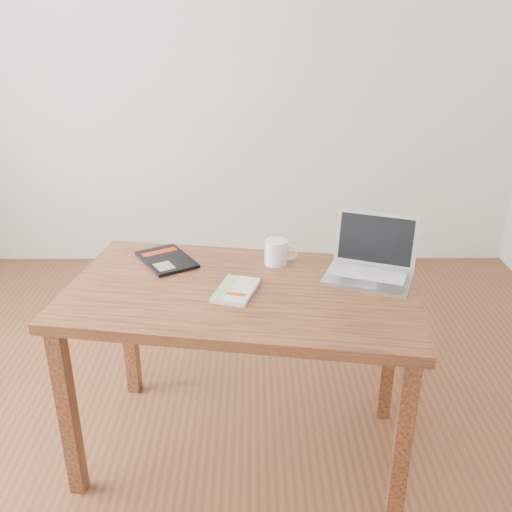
{
  "coord_description": "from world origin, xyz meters",
  "views": [
    {
      "loc": [
        0.19,
        -1.81,
        1.69
      ],
      "look_at": [
        0.2,
        0.11,
        0.85
      ],
      "focal_mm": 40.0,
      "sensor_mm": 36.0,
      "label": 1
    }
  ],
  "objects_px": {
    "desk": "(243,309)",
    "laptop": "(371,264)",
    "black_guidebook": "(166,260)",
    "coffee_mug": "(277,252)",
    "white_guidebook": "(236,290)"
  },
  "relations": [
    {
      "from": "white_guidebook",
      "to": "coffee_mug",
      "type": "distance_m",
      "value": 0.3
    },
    {
      "from": "white_guidebook",
      "to": "coffee_mug",
      "type": "height_order",
      "value": "coffee_mug"
    },
    {
      "from": "laptop",
      "to": "coffee_mug",
      "type": "height_order",
      "value": "laptop"
    },
    {
      "from": "white_guidebook",
      "to": "black_guidebook",
      "type": "bearing_deg",
      "value": 152.11
    },
    {
      "from": "black_guidebook",
      "to": "laptop",
      "type": "height_order",
      "value": "laptop"
    },
    {
      "from": "white_guidebook",
      "to": "laptop",
      "type": "distance_m",
      "value": 0.53
    },
    {
      "from": "laptop",
      "to": "coffee_mug",
      "type": "distance_m",
      "value": 0.37
    },
    {
      "from": "desk",
      "to": "laptop",
      "type": "relative_size",
      "value": 3.58
    },
    {
      "from": "white_guidebook",
      "to": "black_guidebook",
      "type": "relative_size",
      "value": 0.75
    },
    {
      "from": "black_guidebook",
      "to": "white_guidebook",
      "type": "bearing_deg",
      "value": -74.81
    },
    {
      "from": "white_guidebook",
      "to": "black_guidebook",
      "type": "height_order",
      "value": "white_guidebook"
    },
    {
      "from": "black_guidebook",
      "to": "coffee_mug",
      "type": "relative_size",
      "value": 2.38
    },
    {
      "from": "white_guidebook",
      "to": "laptop",
      "type": "xyz_separation_m",
      "value": [
        0.51,
        0.14,
        0.04
      ]
    },
    {
      "from": "black_guidebook",
      "to": "laptop",
      "type": "xyz_separation_m",
      "value": [
        0.8,
        -0.13,
        0.04
      ]
    },
    {
      "from": "desk",
      "to": "white_guidebook",
      "type": "bearing_deg",
      "value": -112.39
    }
  ]
}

